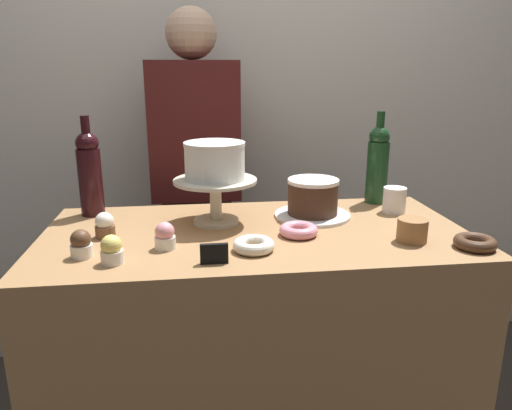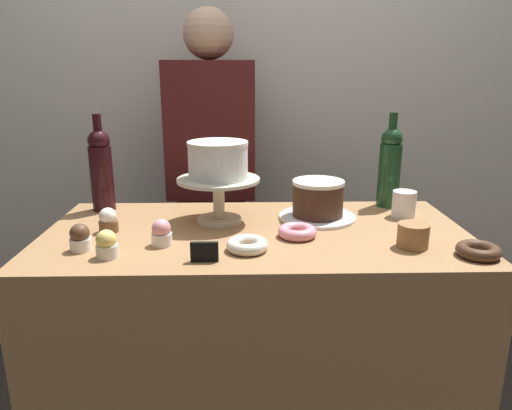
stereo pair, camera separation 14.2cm
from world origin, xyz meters
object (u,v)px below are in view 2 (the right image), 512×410
Objects in this scene: cake_stand_pedestal at (219,192)px; donut_sugar at (247,245)px; wine_bottle_green at (390,166)px; cupcake_chocolate at (80,238)px; barista_figure at (212,197)px; price_sign_chalkboard at (204,252)px; cupcake_lemon at (107,245)px; wine_bottle_dark_red at (101,168)px; donut_chocolate at (478,251)px; chocolate_round_cake at (318,198)px; white_layer_cake at (218,160)px; cupcake_strawberry at (162,233)px; donut_pink at (297,232)px; cookie_stack at (413,236)px; coffee_cup_ceramic at (404,204)px; cupcake_vanilla at (108,221)px.

donut_sugar is at bearing -71.11° from cake_stand_pedestal.
wine_bottle_green reaches higher than donut_sugar.
cake_stand_pedestal is 0.43m from cupcake_chocolate.
barista_figure reaches higher than cupcake_chocolate.
cupcake_chocolate is at bearing 165.64° from price_sign_chalkboard.
wine_bottle_dark_red is at bearing 106.32° from cupcake_lemon.
donut_chocolate is at bearing -22.74° from wine_bottle_dark_red.
cake_stand_pedestal is 1.56× the size of chocolate_round_cake.
donut_sugar is at bearing -139.57° from wine_bottle_green.
white_layer_cake is 0.30m from cupcake_strawberry.
donut_pink is 0.31m from price_sign_chalkboard.
cupcake_strawberry reaches higher than cookie_stack.
white_layer_cake is 0.32m from donut_sugar.
wine_bottle_green reaches higher than cupcake_strawberry.
cookie_stack is at bearing 153.98° from donut_chocolate.
donut_chocolate is (0.68, -0.31, -0.18)m from white_layer_cake.
wine_bottle_green is 0.79m from price_sign_chalkboard.
chocolate_round_cake is 1.47× the size of donut_pink.
barista_figure is at bearing 96.00° from cake_stand_pedestal.
wine_bottle_green is 0.20× the size of barista_figure.
donut_chocolate is 1.00× the size of donut_pink.
chocolate_round_cake is at bearing 64.46° from donut_pink.
wine_bottle_dark_red is at bearing 128.90° from price_sign_chalkboard.
price_sign_chalkboard reaches higher than donut_pink.
wine_bottle_green is at bearing 28.35° from cupcake_lemon.
chocolate_round_cake is 1.47× the size of donut_chocolate.
chocolate_round_cake is 0.49m from price_sign_chalkboard.
wine_bottle_green is at bearing 101.62° from donut_chocolate.
cupcake_strawberry is (0.21, 0.03, 0.00)m from cupcake_chocolate.
donut_sugar is at bearing 174.56° from donut_chocolate.
cupcake_strawberry is at bearing -171.42° from donut_pink.
wine_bottle_dark_red reaches higher than cookie_stack.
coffee_cup_ceramic reaches higher than cupcake_strawberry.
cupcake_lemon is at bearing -176.18° from cookie_stack.
cupcake_lemon is at bearing -76.18° from cupcake_vanilla.
cupcake_lemon is 0.15m from cupcake_strawberry.
cake_stand_pedestal is 3.46× the size of cupcake_chocolate.
cupcake_lemon and cupcake_strawberry have the same top height.
cupcake_chocolate is 1.00m from coffee_cup_ceramic.
coffee_cup_ceramic is at bearing 76.96° from cookie_stack.
cupcake_chocolate is at bearing -110.94° from barista_figure.
cookie_stack is at bearing 1.92° from donut_sugar.
donut_chocolate is 0.07× the size of barista_figure.
cupcake_chocolate is (-0.36, -0.24, -0.16)m from white_layer_cake.
chocolate_round_cake is 0.31m from wine_bottle_green.
white_layer_cake is 2.50× the size of cupcake_lemon.
cookie_stack is at bearing 0.15° from cupcake_chocolate.
donut_chocolate is at bearing -7.15° from cupcake_strawberry.
coffee_cup_ceramic is at bearing 18.32° from cupcake_strawberry.
cake_stand_pedestal is 0.41m from cupcake_lemon.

